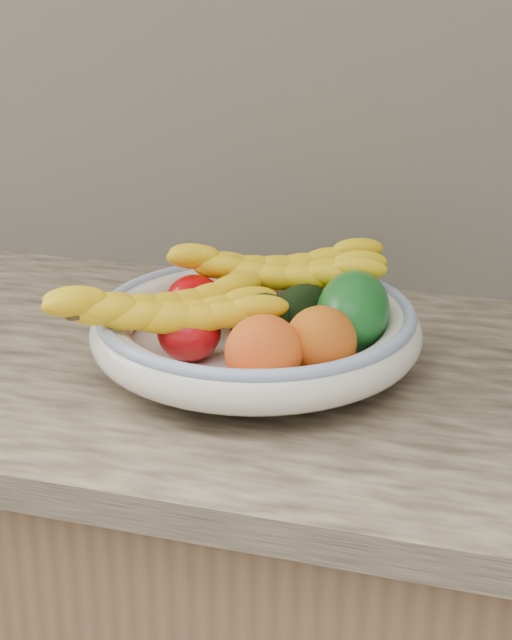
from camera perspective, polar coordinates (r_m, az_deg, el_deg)
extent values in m
cube|color=tan|center=(1.20, 0.27, -3.21)|extent=(2.44, 0.66, 0.04)
cube|color=beige|center=(1.41, 3.92, 12.03)|extent=(2.40, 0.02, 0.50)
cylinder|color=white|center=(1.17, 0.00, -2.37)|extent=(0.13, 0.13, 0.02)
cylinder|color=white|center=(1.16, 0.00, -1.74)|extent=(0.32, 0.32, 0.01)
torus|color=white|center=(1.15, 0.00, -0.55)|extent=(0.39, 0.39, 0.05)
torus|color=#3C5FAA|center=(1.15, 0.00, 0.46)|extent=(0.37, 0.37, 0.02)
ellipsoid|color=#FB6005|center=(1.26, -0.75, 1.77)|extent=(0.07, 0.07, 0.05)
ellipsoid|color=#E75A04|center=(1.23, 3.12, 1.13)|extent=(0.06, 0.06, 0.04)
ellipsoid|color=#E96304|center=(1.22, 0.28, 1.00)|extent=(0.05, 0.05, 0.05)
ellipsoid|color=#AB0004|center=(1.21, -3.61, 1.11)|extent=(0.09, 0.09, 0.06)
ellipsoid|color=#B80E15|center=(1.11, -3.92, -0.70)|extent=(0.08, 0.08, 0.07)
ellipsoid|color=black|center=(1.13, 0.24, -0.17)|extent=(0.10, 0.12, 0.07)
ellipsoid|color=black|center=(1.17, 2.67, 0.56)|extent=(0.09, 0.11, 0.06)
ellipsoid|color=#0F531A|center=(1.14, 5.65, 0.51)|extent=(0.13, 0.14, 0.11)
ellipsoid|color=orange|center=(1.05, 0.45, -1.94)|extent=(0.10, 0.10, 0.08)
ellipsoid|color=orange|center=(1.07, 3.79, -1.26)|extent=(0.10, 0.10, 0.08)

